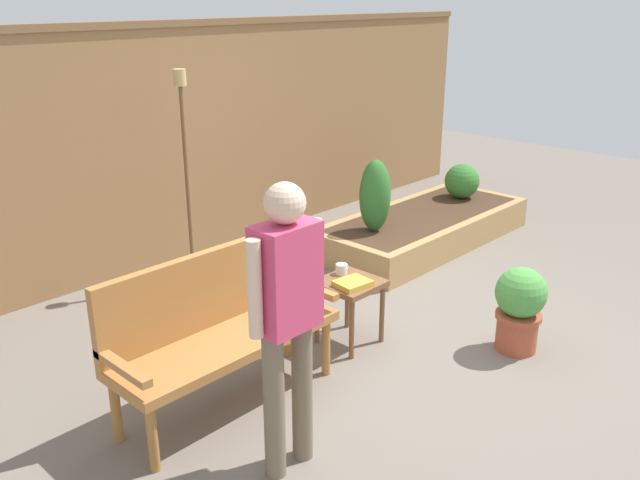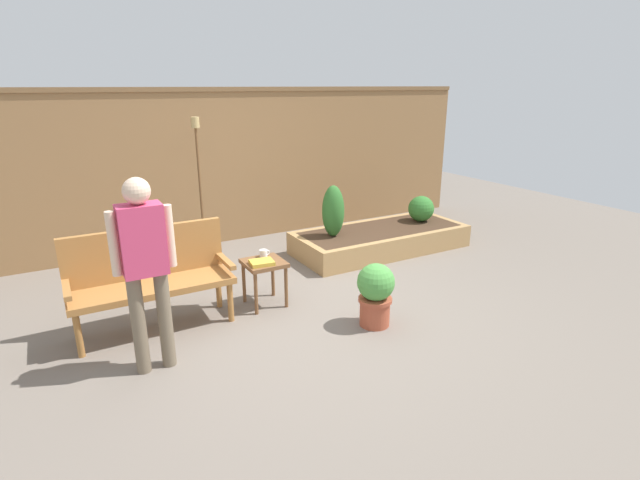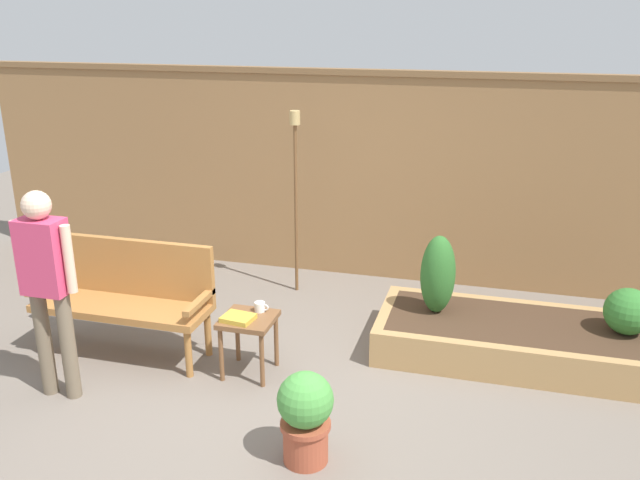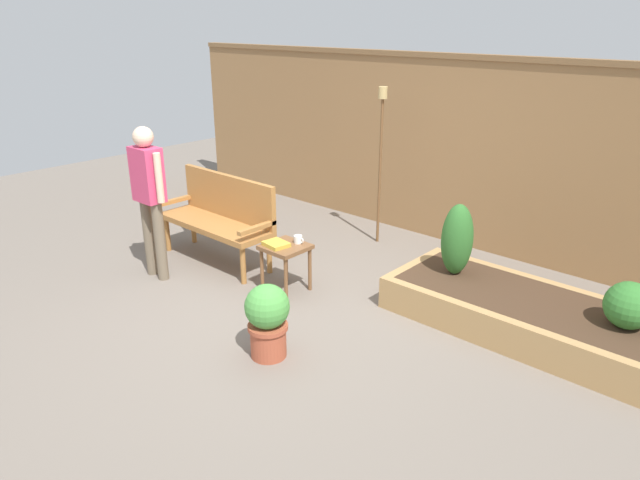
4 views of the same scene
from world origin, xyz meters
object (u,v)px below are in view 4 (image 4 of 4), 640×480
Objects in this scene: garden_bench at (221,212)px; cup_on_table at (298,239)px; shrub_far_corner at (629,305)px; side_table at (286,253)px; potted_boxwood at (267,318)px; book_on_table at (276,244)px; shrub_near_bench at (457,240)px; person_by_bench at (149,190)px; tiki_torch at (381,140)px.

garden_bench reaches higher than cup_on_table.
shrub_far_corner is (3.92, 0.77, -0.06)m from garden_bench.
side_table is 1.18m from potted_boxwood.
book_on_table is 0.34× the size of shrub_near_bench.
person_by_bench is (-1.97, 0.27, 0.60)m from potted_boxwood.
potted_boxwood reaches higher than book_on_table.
side_table is 0.14m from book_on_table.
tiki_torch is (-0.13, 1.68, 0.84)m from side_table.
garden_bench is 2.34× the size of potted_boxwood.
side_table is at bearing 28.07° from person_by_bench.
cup_on_table is at bearing 69.15° from book_on_table.
side_table is at bearing -112.69° from cup_on_table.
shrub_far_corner is at bearing 25.50° from book_on_table.
potted_boxwood is at bearing -57.09° from cup_on_table.
potted_boxwood is 1.67× the size of shrub_far_corner.
garden_bench is 3.00× the size of side_table.
side_table is 0.71× the size of shrub_near_bench.
tiki_torch is at bearing 96.84° from cup_on_table.
side_table is (1.09, -0.10, -0.15)m from garden_bench.
shrub_far_corner is 0.24× the size of person_by_bench.
person_by_bench is (-1.18, -0.59, 0.43)m from book_on_table.
potted_boxwood is (0.73, -0.92, -0.06)m from side_table.
garden_bench is 2.14× the size of shrub_near_bench.
cup_on_table reaches higher than book_on_table.
person_by_bench is at bearing -100.50° from garden_bench.
cup_on_table is at bearing 122.91° from potted_boxwood.
shrub_near_bench is 1.79m from tiki_torch.
shrub_far_corner reaches higher than side_table.
shrub_far_corner is (2.77, 0.75, -0.03)m from cup_on_table.
person_by_bench is (-0.14, -0.76, 0.39)m from garden_bench.
cup_on_table is 0.19× the size of potted_boxwood.
garden_bench is 1.11m from side_table.
shrub_near_bench is (0.61, 1.80, 0.30)m from potted_boxwood.
cup_on_table is 2.87m from shrub_far_corner.
shrub_near_bench reaches higher than cup_on_table.
tiki_torch reaches higher than shrub_near_bench.
person_by_bench is at bearing -148.67° from cup_on_table.
potted_boxwood is 2.88m from tiki_torch.
side_table is 0.26× the size of tiki_torch.
tiki_torch is (-2.96, 0.80, 0.75)m from shrub_far_corner.
shrub_far_corner is at bearing -15.22° from tiki_torch.
cup_on_table is at bearing -149.94° from shrub_near_bench.
book_on_table is 0.15× the size of person_by_bench.
side_table is 1.62m from shrub_near_bench.
side_table is 1.50m from person_by_bench.
potted_boxwood is 1.92m from shrub_near_bench.
potted_boxwood is (1.82, -1.02, -0.21)m from garden_bench.
book_on_table is (-0.11, -0.20, -0.02)m from cup_on_table.
tiki_torch reaches higher than garden_bench.
book_on_table is 0.13× the size of tiki_torch.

